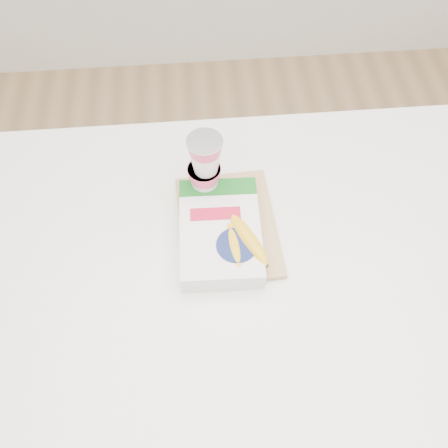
% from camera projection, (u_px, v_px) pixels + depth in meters
% --- Properties ---
extents(room, '(4.00, 4.00, 4.00)m').
position_uv_depth(room, '(234.00, 172.00, 0.83)').
color(room, tan).
rests_on(room, ground).
extents(table, '(1.37, 0.91, 1.03)m').
position_uv_depth(table, '(229.00, 346.00, 1.53)').
color(table, white).
rests_on(table, ground).
extents(cutting_board, '(0.23, 0.31, 0.01)m').
position_uv_depth(cutting_board, '(228.00, 226.00, 1.15)').
color(cutting_board, tan).
rests_on(cutting_board, table).
extents(bananas, '(0.15, 0.20, 0.07)m').
position_uv_depth(bananas, '(232.00, 238.00, 1.10)').
color(bananas, '#382816').
rests_on(bananas, cutting_board).
extents(yogurt_stack, '(0.08, 0.08, 0.18)m').
position_uv_depth(yogurt_stack, '(205.00, 167.00, 1.11)').
color(yogurt_stack, white).
rests_on(yogurt_stack, cutting_board).
extents(cereal_box, '(0.19, 0.27, 0.06)m').
position_uv_depth(cereal_box, '(220.00, 233.00, 1.12)').
color(cereal_box, white).
rests_on(cereal_box, table).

